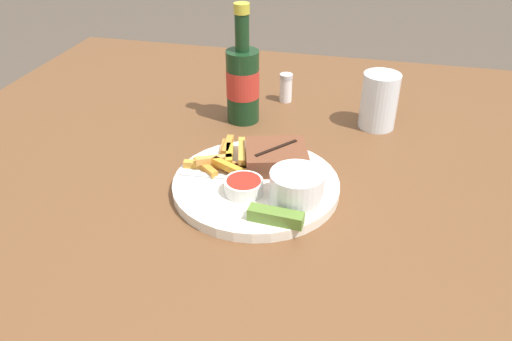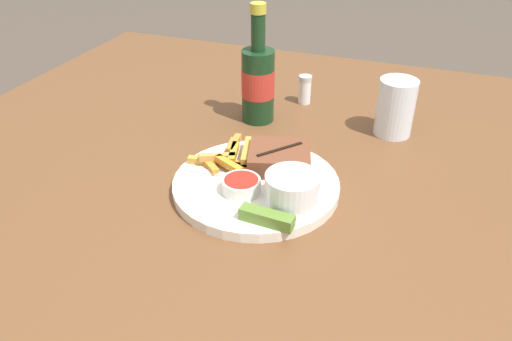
{
  "view_description": "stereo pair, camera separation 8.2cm",
  "coord_description": "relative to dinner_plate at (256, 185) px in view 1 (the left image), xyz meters",
  "views": [
    {
      "loc": [
        0.16,
        -0.68,
        1.21
      ],
      "look_at": [
        0.0,
        0.0,
        0.77
      ],
      "focal_mm": 35.0,
      "sensor_mm": 36.0,
      "label": 1
    },
    {
      "loc": [
        0.24,
        -0.65,
        1.21
      ],
      "look_at": [
        0.0,
        0.0,
        0.77
      ],
      "focal_mm": 35.0,
      "sensor_mm": 36.0,
      "label": 2
    }
  ],
  "objects": [
    {
      "name": "drinking_glass",
      "position": [
        0.19,
        0.29,
        0.05
      ],
      "size": [
        0.07,
        0.07,
        0.11
      ],
      "color": "silver",
      "rests_on": "dining_table"
    },
    {
      "name": "coleslaw_cup",
      "position": [
        0.08,
        -0.04,
        0.04
      ],
      "size": [
        0.09,
        0.09,
        0.05
      ],
      "color": "white",
      "rests_on": "dinner_plate"
    },
    {
      "name": "dinner_plate",
      "position": [
        0.0,
        0.0,
        0.0
      ],
      "size": [
        0.28,
        0.28,
        0.02
      ],
      "color": "silver",
      "rests_on": "dining_table"
    },
    {
      "name": "steak_portion",
      "position": [
        0.02,
        0.06,
        0.03
      ],
      "size": [
        0.13,
        0.12,
        0.04
      ],
      "color": "brown",
      "rests_on": "dinner_plate"
    },
    {
      "name": "knife_utensil",
      "position": [
        -0.0,
        0.03,
        0.01
      ],
      "size": [
        0.03,
        0.17,
        0.01
      ],
      "rotation": [
        0.0,
        0.0,
        1.67
      ],
      "color": "#B7B7BC",
      "rests_on": "dinner_plate"
    },
    {
      "name": "pickle_spear",
      "position": [
        0.05,
        -0.1,
        0.02
      ],
      "size": [
        0.08,
        0.03,
        0.02
      ],
      "color": "#567A2D",
      "rests_on": "dinner_plate"
    },
    {
      "name": "dining_table",
      "position": [
        0.0,
        0.0,
        -0.07
      ],
      "size": [
        1.4,
        1.39,
        0.73
      ],
      "color": "brown",
      "rests_on": "ground_plane"
    },
    {
      "name": "fork_utensil",
      "position": [
        -0.07,
        -0.01,
        0.01
      ],
      "size": [
        0.13,
        0.02,
        0.0
      ],
      "rotation": [
        0.0,
        0.0,
        6.36
      ],
      "color": "#B7B7BC",
      "rests_on": "dinner_plate"
    },
    {
      "name": "salt_shaker",
      "position": [
        -0.02,
        0.37,
        0.02
      ],
      "size": [
        0.03,
        0.03,
        0.07
      ],
      "color": "white",
      "rests_on": "dining_table"
    },
    {
      "name": "fries_pile",
      "position": [
        -0.06,
        0.04,
        0.02
      ],
      "size": [
        0.16,
        0.12,
        0.02
      ],
      "color": "orange",
      "rests_on": "dinner_plate"
    },
    {
      "name": "beer_bottle",
      "position": [
        -0.09,
        0.25,
        0.08
      ],
      "size": [
        0.07,
        0.07,
        0.24
      ],
      "color": "#143319",
      "rests_on": "dining_table"
    },
    {
      "name": "dipping_sauce_cup",
      "position": [
        -0.01,
        -0.04,
        0.02
      ],
      "size": [
        0.06,
        0.06,
        0.02
      ],
      "color": "silver",
      "rests_on": "dinner_plate"
    }
  ]
}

